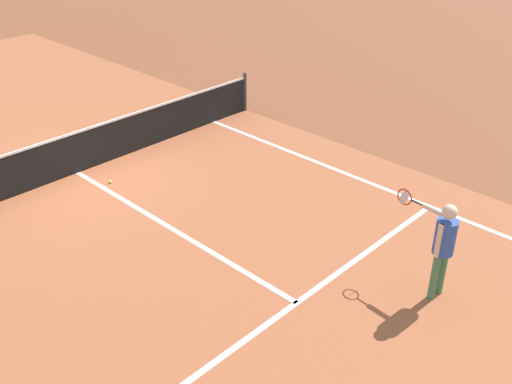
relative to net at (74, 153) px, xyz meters
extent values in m
plane|color=brown|center=(0.00, 0.00, -0.49)|extent=(60.00, 60.00, 0.00)
cube|color=#9E5433|center=(0.00, 0.00, -0.49)|extent=(10.62, 24.40, 0.00)
cube|color=white|center=(4.11, -5.95, -0.49)|extent=(0.10, 11.89, 0.01)
cube|color=white|center=(0.00, -6.40, -0.49)|extent=(8.22, 0.10, 0.01)
cube|color=white|center=(0.00, -3.20, -0.49)|extent=(0.10, 6.40, 0.01)
cylinder|color=#33383D|center=(5.29, 0.00, 0.04)|extent=(0.09, 0.09, 1.07)
cube|color=black|center=(0.00, 0.00, -0.04)|extent=(10.58, 0.02, 0.91)
cube|color=white|center=(0.00, 0.00, 0.44)|extent=(10.58, 0.03, 0.05)
cylinder|color=#3F7247|center=(1.56, -7.84, -0.08)|extent=(0.11, 0.11, 0.82)
cylinder|color=#3F7247|center=(1.78, -7.87, -0.08)|extent=(0.11, 0.11, 0.82)
cylinder|color=#2D4C99|center=(1.67, -7.85, 0.61)|extent=(0.32, 0.32, 0.58)
sphere|color=beige|center=(1.67, -7.85, 1.06)|extent=(0.23, 0.23, 0.23)
cylinder|color=beige|center=(1.50, -7.84, 0.62)|extent=(0.08, 0.08, 0.56)
cylinder|color=beige|center=(1.86, -7.59, 0.85)|extent=(0.13, 0.56, 0.08)
cylinder|color=black|center=(1.90, -7.21, 0.85)|extent=(0.05, 0.22, 0.03)
torus|color=red|center=(1.92, -6.97, 0.85)|extent=(0.05, 0.28, 0.28)
cylinder|color=silver|center=(1.92, -6.97, 0.85)|extent=(0.25, 0.03, 0.25)
sphere|color=#CCE033|center=(0.23, -0.94, -0.46)|extent=(0.07, 0.07, 0.07)
camera|label=1|loc=(-5.59, -10.90, 5.50)|focal=41.16mm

